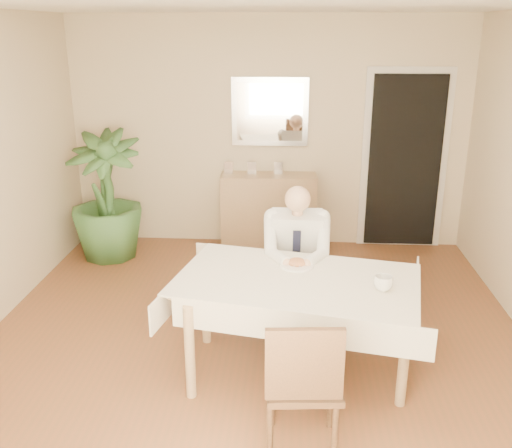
# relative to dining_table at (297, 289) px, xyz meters

# --- Properties ---
(room) EXTENTS (5.00, 5.02, 2.60)m
(room) POSITION_rel_dining_table_xyz_m (-0.33, 0.25, 0.63)
(room) COLOR brown
(room) RESTS_ON ground
(window) EXTENTS (1.34, 0.04, 1.44)m
(window) POSITION_rel_dining_table_xyz_m (-0.33, -2.22, 0.78)
(window) COLOR beige
(window) RESTS_ON room
(doorway) EXTENTS (0.96, 0.07, 2.10)m
(doorway) POSITION_rel_dining_table_xyz_m (1.22, 2.72, 0.33)
(doorway) COLOR beige
(doorway) RESTS_ON ground
(mirror) EXTENTS (0.86, 0.04, 0.76)m
(mirror) POSITION_rel_dining_table_xyz_m (-0.31, 2.72, 0.88)
(mirror) COLOR silver
(mirror) RESTS_ON room
(dining_table) EXTENTS (1.91, 1.35, 0.75)m
(dining_table) POSITION_rel_dining_table_xyz_m (0.00, 0.00, 0.00)
(dining_table) COLOR #9D7D58
(dining_table) RESTS_ON ground
(chair_far) EXTENTS (0.41, 0.41, 0.82)m
(chair_far) POSITION_rel_dining_table_xyz_m (0.00, 0.87, -0.21)
(chair_far) COLOR #482C18
(chair_far) RESTS_ON ground
(chair_near) EXTENTS (0.47, 0.47, 0.92)m
(chair_near) POSITION_rel_dining_table_xyz_m (0.04, -0.90, -0.15)
(chair_near) COLOR #482C18
(chair_near) RESTS_ON ground
(seated_man) EXTENTS (0.48, 0.72, 1.24)m
(seated_man) POSITION_rel_dining_table_xyz_m (0.00, 0.59, 0.02)
(seated_man) COLOR white
(seated_man) RESTS_ON ground
(plate) EXTENTS (0.26, 0.26, 0.02)m
(plate) POSITION_rel_dining_table_xyz_m (0.00, 0.23, 0.09)
(plate) COLOR white
(plate) RESTS_ON dining_table
(food) EXTENTS (0.14, 0.14, 0.06)m
(food) POSITION_rel_dining_table_xyz_m (0.00, 0.23, 0.11)
(food) COLOR #935632
(food) RESTS_ON dining_table
(knife) EXTENTS (0.01, 0.13, 0.01)m
(knife) POSITION_rel_dining_table_xyz_m (0.04, 0.17, 0.11)
(knife) COLOR silver
(knife) RESTS_ON dining_table
(fork) EXTENTS (0.01, 0.13, 0.01)m
(fork) POSITION_rel_dining_table_xyz_m (-0.04, 0.17, 0.11)
(fork) COLOR silver
(fork) RESTS_ON dining_table
(coffee_mug) EXTENTS (0.14, 0.14, 0.10)m
(coffee_mug) POSITION_rel_dining_table_xyz_m (0.58, -0.15, 0.14)
(coffee_mug) COLOR white
(coffee_mug) RESTS_ON dining_table
(sideboard) EXTENTS (1.10, 0.41, 0.87)m
(sideboard) POSITION_rel_dining_table_xyz_m (-0.31, 2.57, -0.24)
(sideboard) COLOR #9D7D58
(sideboard) RESTS_ON ground
(photo_frame_left) EXTENTS (0.10, 0.02, 0.14)m
(photo_frame_left) POSITION_rel_dining_table_xyz_m (-0.77, 2.60, 0.27)
(photo_frame_left) COLOR silver
(photo_frame_left) RESTS_ON sideboard
(photo_frame_center) EXTENTS (0.10, 0.02, 0.14)m
(photo_frame_center) POSITION_rel_dining_table_xyz_m (-0.51, 2.60, 0.27)
(photo_frame_center) COLOR silver
(photo_frame_center) RESTS_ON sideboard
(photo_frame_right) EXTENTS (0.10, 0.02, 0.14)m
(photo_frame_right) POSITION_rel_dining_table_xyz_m (-0.21, 2.62, 0.27)
(photo_frame_right) COLOR silver
(photo_frame_right) RESTS_ON sideboard
(potted_palm) EXTENTS (0.82, 0.82, 1.41)m
(potted_palm) POSITION_rel_dining_table_xyz_m (-2.07, 2.14, 0.04)
(potted_palm) COLOR #2E5426
(potted_palm) RESTS_ON ground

